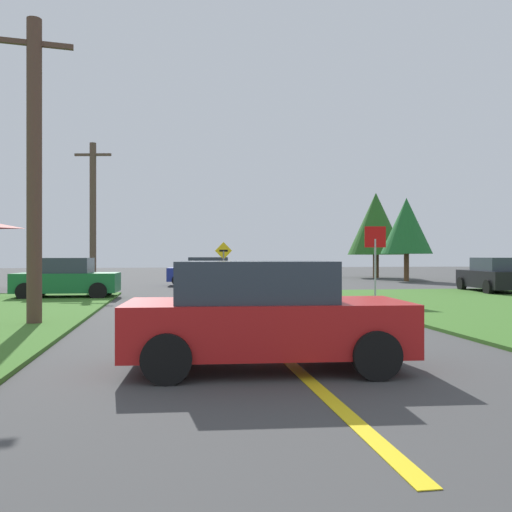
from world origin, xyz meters
TOP-DOWN VIEW (x-y plane):
  - ground_plane at (0.00, 0.00)m, footprint 120.00×120.00m
  - lane_stripe_center at (0.00, -8.00)m, footprint 0.20×14.00m
  - stop_sign at (5.13, -0.90)m, footprint 0.72×0.18m
  - car_on_crossroad at (12.62, 3.74)m, footprint 2.41×4.44m
  - car_behind_on_main_road at (-0.49, -10.68)m, footprint 4.29×2.19m
  - car_approaching_junction at (0.03, 12.11)m, footprint 4.18×2.27m
  - parked_car_near_building at (-5.99, 3.60)m, footprint 4.02×2.13m
  - utility_pole_near at (-5.13, -4.98)m, footprint 1.80×0.36m
  - utility_pole_mid at (-5.67, 8.61)m, footprint 1.79×0.45m
  - direction_sign at (0.80, 8.98)m, footprint 0.90×0.18m
  - oak_tree_left at (13.78, 20.95)m, footprint 4.36×4.36m
  - pine_tree_center at (13.66, 15.21)m, footprint 3.39×3.39m

SIDE VIEW (x-z plane):
  - ground_plane at x=0.00m, z-range 0.00..0.00m
  - lane_stripe_center at x=0.00m, z-range 0.00..0.01m
  - car_approaching_junction at x=0.03m, z-range -0.01..1.61m
  - parked_car_near_building at x=-5.99m, z-range -0.01..1.61m
  - car_behind_on_main_road at x=-0.49m, z-range -0.01..1.61m
  - car_on_crossroad at x=12.62m, z-range -0.01..1.61m
  - direction_sign at x=0.80m, z-range 0.29..2.71m
  - stop_sign at x=5.13m, z-range 0.55..3.27m
  - pine_tree_center at x=13.66m, z-range 0.91..6.48m
  - utility_pole_mid at x=-5.67m, z-range 0.11..7.35m
  - utility_pole_near at x=-5.13m, z-range 0.08..7.52m
  - oak_tree_left at x=13.78m, z-range 0.88..7.47m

